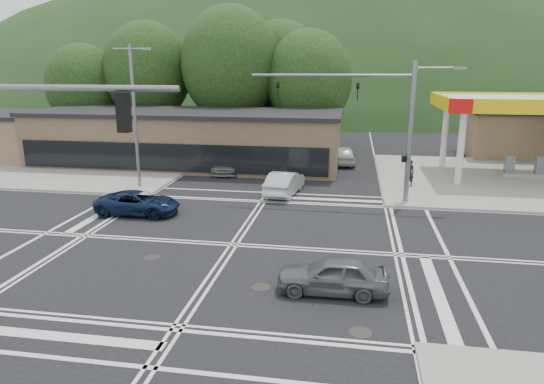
% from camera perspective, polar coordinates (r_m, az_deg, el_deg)
% --- Properties ---
extents(ground, '(120.00, 120.00, 0.00)m').
position_cam_1_polar(ground, '(21.78, -4.51, -6.20)').
color(ground, black).
rests_on(ground, ground).
extents(sidewalk_ne, '(16.00, 16.00, 0.15)m').
position_cam_1_polar(sidewalk_ne, '(36.93, 24.93, 1.33)').
color(sidewalk_ne, gray).
rests_on(sidewalk_ne, ground).
extents(sidewalk_nw, '(16.00, 16.00, 0.15)m').
position_cam_1_polar(sidewalk_nw, '(40.81, -20.13, 2.97)').
color(sidewalk_nw, gray).
rests_on(sidewalk_nw, ground).
extents(gas_station_canopy, '(12.32, 8.34, 5.75)m').
position_cam_1_polar(gas_station_canopy, '(37.76, 28.30, 8.87)').
color(gas_station_canopy, silver).
rests_on(gas_station_canopy, ground).
extents(convenience_store, '(10.00, 6.00, 3.80)m').
position_cam_1_polar(convenience_store, '(47.52, 27.93, 5.94)').
color(convenience_store, '#846B4F').
rests_on(convenience_store, ground).
extents(commercial_row, '(24.00, 8.00, 4.00)m').
position_cam_1_polar(commercial_row, '(39.38, -9.99, 6.10)').
color(commercial_row, brown).
rests_on(commercial_row, ground).
extents(commercial_nw, '(8.00, 7.00, 3.60)m').
position_cam_1_polar(commercial_nw, '(47.18, -28.74, 5.67)').
color(commercial_nw, '#846B4F').
rests_on(commercial_nw, ground).
extents(hill_north, '(252.00, 126.00, 140.00)m').
position_cam_1_polar(hill_north, '(110.11, 6.96, 10.58)').
color(hill_north, '#1F3618').
rests_on(hill_north, ground).
extents(tree_n_a, '(8.00, 8.00, 11.75)m').
position_cam_1_polar(tree_n_a, '(47.68, -14.44, 13.54)').
color(tree_n_a, '#382619').
rests_on(tree_n_a, ground).
extents(tree_n_b, '(9.00, 9.00, 12.98)m').
position_cam_1_polar(tree_n_b, '(45.08, -4.83, 14.72)').
color(tree_n_b, '#382619').
rests_on(tree_n_b, ground).
extents(tree_n_c, '(7.60, 7.60, 10.87)m').
position_cam_1_polar(tree_n_c, '(43.92, 4.34, 13.03)').
color(tree_n_c, '#382619').
rests_on(tree_n_c, ground).
extents(tree_n_d, '(6.80, 6.80, 9.76)m').
position_cam_1_polar(tree_n_d, '(49.54, -21.31, 11.53)').
color(tree_n_d, '#382619').
rests_on(tree_n_d, ground).
extents(tree_n_e, '(8.40, 8.40, 11.98)m').
position_cam_1_polar(tree_n_e, '(48.23, 1.15, 13.99)').
color(tree_n_e, '#382619').
rests_on(tree_n_e, ground).
extents(streetlight_nw, '(2.50, 0.25, 9.00)m').
position_cam_1_polar(streetlight_nw, '(31.83, -15.79, 9.30)').
color(streetlight_nw, slate).
rests_on(streetlight_nw, ground).
extents(signal_mast_ne, '(11.65, 0.30, 8.00)m').
position_cam_1_polar(signal_mast_ne, '(28.11, 13.53, 8.84)').
color(signal_mast_ne, slate).
rests_on(signal_mast_ne, ground).
extents(car_blue_west, '(4.46, 2.12, 1.23)m').
position_cam_1_polar(car_blue_west, '(26.86, -15.49, -1.25)').
color(car_blue_west, '#0C1836').
rests_on(car_blue_west, ground).
extents(car_grey_center, '(3.92, 1.63, 1.33)m').
position_cam_1_polar(car_grey_center, '(17.29, 7.16, -9.63)').
color(car_grey_center, '#595B5E').
rests_on(car_grey_center, ground).
extents(car_queue_a, '(2.08, 4.55, 1.45)m').
position_cam_1_polar(car_queue_a, '(29.84, 1.47, 1.08)').
color(car_queue_a, '#B7BABE').
rests_on(car_queue_a, ground).
extents(car_queue_b, '(2.07, 4.43, 1.47)m').
position_cam_1_polar(car_queue_b, '(39.53, 8.42, 4.33)').
color(car_queue_b, silver).
rests_on(car_queue_b, ground).
extents(car_northbound, '(2.41, 4.84, 1.35)m').
position_cam_1_polar(car_northbound, '(36.32, -5.25, 3.42)').
color(car_northbound, slate).
rests_on(car_northbound, ground).
extents(pedestrian, '(0.71, 0.54, 1.74)m').
position_cam_1_polar(pedestrian, '(32.46, 15.85, 2.17)').
color(pedestrian, black).
rests_on(pedestrian, sidewalk_ne).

